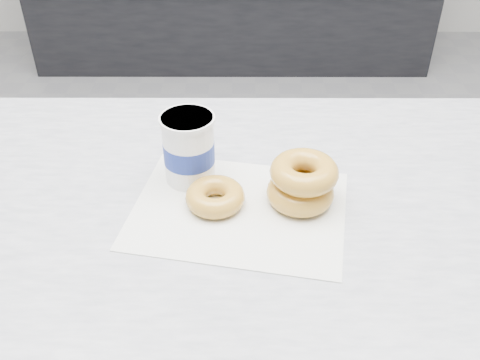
# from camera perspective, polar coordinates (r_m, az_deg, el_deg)

# --- Properties ---
(ground) EXTENTS (5.00, 5.00, 0.00)m
(ground) POSITION_cam_1_polar(r_m,az_deg,el_deg) (1.93, -1.57, -12.24)
(ground) COLOR gray
(ground) RESTS_ON ground
(wax_paper) EXTENTS (0.38, 0.32, 0.00)m
(wax_paper) POSITION_cam_1_polar(r_m,az_deg,el_deg) (0.87, -0.12, -3.15)
(wax_paper) COLOR silver
(wax_paper) RESTS_ON counter
(donut_single) EXTENTS (0.12, 0.12, 0.03)m
(donut_single) POSITION_cam_1_polar(r_m,az_deg,el_deg) (0.87, -2.67, -1.77)
(donut_single) COLOR gold
(donut_single) RESTS_ON wax_paper
(donut_stack) EXTENTS (0.16, 0.16, 0.08)m
(donut_stack) POSITION_cam_1_polar(r_m,az_deg,el_deg) (0.87, 6.65, -0.23)
(donut_stack) COLOR gold
(donut_stack) RESTS_ON wax_paper
(coffee_cup) EXTENTS (0.09, 0.09, 0.12)m
(coffee_cup) POSITION_cam_1_polar(r_m,az_deg,el_deg) (0.90, -5.48, 3.39)
(coffee_cup) COLOR white
(coffee_cup) RESTS_ON counter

